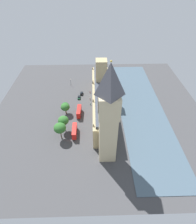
{
  "coord_description": "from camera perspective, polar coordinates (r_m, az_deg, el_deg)",
  "views": [
    {
      "loc": [
        3.47,
        103.49,
        80.47
      ],
      "look_at": [
        1.0,
        14.45,
        8.13
      ],
      "focal_mm": 29.82,
      "sensor_mm": 36.0,
      "label": 1
    }
  ],
  "objects": [
    {
      "name": "ground_plane",
      "position": [
        131.14,
        0.26,
        1.23
      ],
      "size": [
        143.07,
        143.07,
        0.0
      ],
      "primitive_type": "plane",
      "color": "#424244"
    },
    {
      "name": "river_thames",
      "position": [
        135.14,
        12.94,
        1.45
      ],
      "size": [
        30.05,
        128.76,
        0.25
      ],
      "primitive_type": "cube",
      "color": "#475B6B",
      "rests_on": "ground"
    },
    {
      "name": "parliament_building",
      "position": [
        127.54,
        1.15,
        4.58
      ],
      "size": [
        12.76,
        73.07,
        29.96
      ],
      "color": "tan",
      "rests_on": "ground"
    },
    {
      "name": "clock_tower",
      "position": [
        81.89,
        3.26,
        -1.18
      ],
      "size": [
        9.42,
        9.42,
        53.42
      ],
      "color": "#CCBA8E",
      "rests_on": "ground"
    },
    {
      "name": "car_black_corner",
      "position": [
        145.3,
        -5.06,
        5.7
      ],
      "size": [
        2.2,
        4.42,
        1.74
      ],
      "rotation": [
        0.0,
        0.0,
        3.08
      ],
      "color": "black",
      "rests_on": "ground"
    },
    {
      "name": "car_dark_green_by_river_gate",
      "position": [
        140.93,
        -5.86,
        4.47
      ],
      "size": [
        1.98,
        4.07,
        1.74
      ],
      "rotation": [
        0.0,
        0.0,
        -0.01
      ],
      "color": "#19472D",
      "rests_on": "ground"
    },
    {
      "name": "double_decker_bus_leading",
      "position": [
        124.62,
        -5.84,
        0.19
      ],
      "size": [
        2.96,
        10.58,
        4.75
      ],
      "rotation": [
        0.0,
        0.0,
        -0.04
      ],
      "color": "red",
      "rests_on": "ground"
    },
    {
      "name": "double_decker_bus_near_tower",
      "position": [
        111.13,
        -7.22,
        -5.78
      ],
      "size": [
        2.77,
        10.53,
        4.75
      ],
      "rotation": [
        0.0,
        0.0,
        3.16
      ],
      "color": "red",
      "rests_on": "ground"
    },
    {
      "name": "pedestrian_opposite_hall",
      "position": [
        139.02,
        -2.45,
        4.04
      ],
      "size": [
        0.66,
        0.68,
        1.63
      ],
      "rotation": [
        0.0,
        0.0,
        5.59
      ],
      "color": "gray",
      "rests_on": "ground"
    },
    {
      "name": "pedestrian_kerbside",
      "position": [
        146.67,
        -2.47,
        6.11
      ],
      "size": [
        0.53,
        0.63,
        1.63
      ],
      "rotation": [
        0.0,
        0.0,
        2.96
      ],
      "color": "maroon",
      "rests_on": "ground"
    },
    {
      "name": "pedestrian_midblock",
      "position": [
        133.72,
        -2.33,
        2.44
      ],
      "size": [
        0.58,
        0.66,
        1.64
      ],
      "rotation": [
        0.0,
        0.0,
        5.97
      ],
      "color": "#336B60",
      "rests_on": "ground"
    },
    {
      "name": "plane_tree_trailing",
      "position": [
        124.59,
        -10.01,
        1.51
      ],
      "size": [
        5.9,
        5.9,
        8.23
      ],
      "color": "brown",
      "rests_on": "ground"
    },
    {
      "name": "plane_tree_under_trees",
      "position": [
        125.49,
        -10.01,
        1.88
      ],
      "size": [
        5.16,
        5.16,
        8.03
      ],
      "color": "brown",
      "rests_on": "ground"
    },
    {
      "name": "plane_tree_far_end",
      "position": [
        106.67,
        -11.61,
        -4.83
      ],
      "size": [
        6.86,
        6.86,
        10.8
      ],
      "color": "brown",
      "rests_on": "ground"
    },
    {
      "name": "plane_tree_slot_10",
      "position": [
        111.3,
        -10.57,
        -2.58
      ],
      "size": [
        6.3,
        6.3,
        10.39
      ],
      "color": "brown",
      "rests_on": "ground"
    },
    {
      "name": "street_lamp_slot_11",
      "position": [
        155.94,
        -8.41,
        9.4
      ],
      "size": [
        0.56,
        0.56,
        6.14
      ],
      "color": "black",
      "rests_on": "ground"
    },
    {
      "name": "street_lamp_slot_12",
      "position": [
        107.84,
        -11.34,
        -6.53
      ],
      "size": [
        0.56,
        0.56,
        6.84
      ],
      "color": "black",
      "rests_on": "ground"
    }
  ]
}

